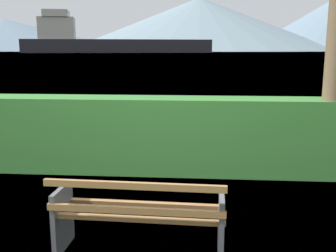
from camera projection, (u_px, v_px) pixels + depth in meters
ground_plane at (141, 252)px, 4.09m from camera, size 1400.00×1400.00×0.00m
water_surface at (199, 52)px, 305.28m from camera, size 620.00×620.00×0.00m
park_bench at (139, 216)px, 3.95m from camera, size 1.75×0.63×0.87m
hedge_row at (164, 135)px, 6.69m from camera, size 8.85×0.72×1.28m
cargo_ship_large at (104, 41)px, 244.36m from camera, size 117.22×43.71×25.27m
fishing_boat_near at (203, 52)px, 254.54m from camera, size 4.13×6.66×2.08m
distant_hills at (185, 27)px, 525.52m from camera, size 774.35×357.52×78.80m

